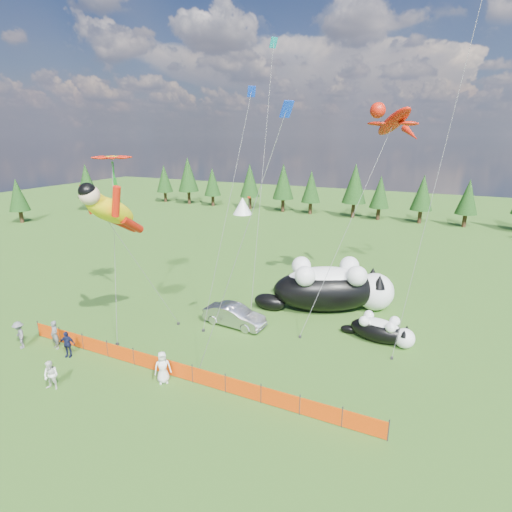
# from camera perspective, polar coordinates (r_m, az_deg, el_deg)

# --- Properties ---
(ground) EXTENTS (160.00, 160.00, 0.00)m
(ground) POSITION_cam_1_polar(r_m,az_deg,el_deg) (25.17, -7.03, -13.41)
(ground) COLOR #0F3409
(ground) RESTS_ON ground
(safety_fence) EXTENTS (22.06, 0.06, 1.10)m
(safety_fence) POSITION_cam_1_polar(r_m,az_deg,el_deg) (22.82, -11.21, -15.63)
(safety_fence) COLOR #262626
(safety_fence) RESTS_ON ground
(tree_line) EXTENTS (90.00, 4.00, 8.00)m
(tree_line) POSITION_cam_1_polar(r_m,az_deg,el_deg) (64.90, 14.62, 8.73)
(tree_line) COLOR black
(tree_line) RESTS_ON ground
(festival_tents) EXTENTS (50.00, 3.20, 2.80)m
(festival_tents) POSITION_cam_1_polar(r_m,az_deg,el_deg) (59.30, 23.96, 4.53)
(festival_tents) COLOR white
(festival_tents) RESTS_ON ground
(cat_large) EXTENTS (9.87, 6.75, 3.80)m
(cat_large) POSITION_cam_1_polar(r_m,az_deg,el_deg) (30.35, 10.82, -4.35)
(cat_large) COLOR black
(cat_large) RESTS_ON ground
(cat_small) EXTENTS (4.72, 2.05, 1.70)m
(cat_small) POSITION_cam_1_polar(r_m,az_deg,el_deg) (26.92, 17.45, -10.04)
(cat_small) COLOR black
(cat_small) RESTS_ON ground
(car) EXTENTS (4.51, 1.84, 1.45)m
(car) POSITION_cam_1_polar(r_m,az_deg,el_deg) (27.83, -3.10, -8.49)
(car) COLOR #AAA9AE
(car) RESTS_ON ground
(spectator_a) EXTENTS (0.74, 0.57, 1.81)m
(spectator_a) POSITION_cam_1_polar(r_m,az_deg,el_deg) (27.82, -26.81, -10.03)
(spectator_a) COLOR slate
(spectator_a) RESTS_ON ground
(spectator_b) EXTENTS (0.87, 0.64, 1.62)m
(spectator_b) POSITION_cam_1_polar(r_m,az_deg,el_deg) (23.87, -27.24, -14.94)
(spectator_b) COLOR white
(spectator_b) RESTS_ON ground
(spectator_c) EXTENTS (1.06, 0.80, 1.62)m
(spectator_c) POSITION_cam_1_polar(r_m,az_deg,el_deg) (26.60, -25.38, -11.31)
(spectator_c) COLOR #151A3B
(spectator_c) RESTS_ON ground
(spectator_d) EXTENTS (1.28, 1.01, 1.76)m
(spectator_d) POSITION_cam_1_polar(r_m,az_deg,el_deg) (28.91, -30.72, -9.68)
(spectator_d) COLOR slate
(spectator_d) RESTS_ON ground
(spectator_e) EXTENTS (1.03, 1.01, 1.79)m
(spectator_e) POSITION_cam_1_polar(r_m,az_deg,el_deg) (22.42, -13.19, -15.23)
(spectator_e) COLOR white
(spectator_e) RESTS_ON ground
(superhero_kite) EXTENTS (4.28, 5.80, 10.85)m
(superhero_kite) POSITION_cam_1_polar(r_m,az_deg,el_deg) (24.68, -20.04, 6.13)
(superhero_kite) COLOR yellow
(superhero_kite) RESTS_ON ground
(gecko_kite) EXTENTS (6.72, 12.31, 16.21)m
(gecko_kite) POSITION_cam_1_polar(r_m,az_deg,el_deg) (30.99, 19.04, 17.65)
(gecko_kite) COLOR red
(gecko_kite) RESTS_ON ground
(flower_kite) EXTENTS (4.59, 5.79, 12.28)m
(flower_kite) POSITION_cam_1_polar(r_m,az_deg,el_deg) (29.29, -19.87, 12.79)
(flower_kite) COLOR red
(flower_kite) RESTS_ON ground
(diamond_kite_a) EXTENTS (1.61, 5.74, 16.44)m
(diamond_kite_a) POSITION_cam_1_polar(r_m,az_deg,el_deg) (28.30, -1.05, 20.72)
(diamond_kite_a) COLOR #0E37D4
(diamond_kite_a) RESTS_ON ground
(diamond_kite_b) EXTENTS (2.73, 6.35, 21.63)m
(diamond_kite_b) POSITION_cam_1_polar(r_m,az_deg,el_deg) (28.38, 29.29, 28.34)
(diamond_kite_b) COLOR #0DA0A7
(diamond_kite_b) RESTS_ON ground
(diamond_kite_c) EXTENTS (4.96, 1.39, 14.69)m
(diamond_kite_c) POSITION_cam_1_polar(r_m,az_deg,el_deg) (18.20, 3.62, 18.07)
(diamond_kite_c) COLOR #0E37D4
(diamond_kite_c) RESTS_ON ground
(diamond_kite_d) EXTENTS (2.69, 9.59, 21.56)m
(diamond_kite_d) POSITION_cam_1_polar(r_m,az_deg,el_deg) (35.01, 2.37, 26.72)
(diamond_kite_d) COLOR #0DA0A7
(diamond_kite_d) RESTS_ON ground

